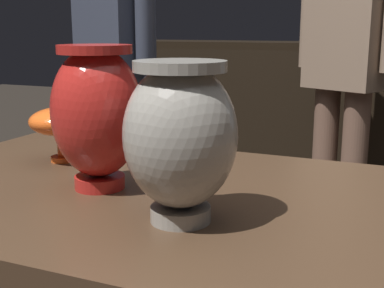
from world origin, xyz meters
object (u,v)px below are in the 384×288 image
(vase_centerpiece, at_px, (180,136))
(vase_tall_behind, at_px, (61,123))
(shelf_vase_center, at_px, (358,24))
(vase_left_accent, at_px, (97,112))
(visitor_near_left, at_px, (114,46))
(visitor_center_back, at_px, (346,51))

(vase_centerpiece, bearing_deg, vase_tall_behind, 149.59)
(vase_tall_behind, bearing_deg, shelf_vase_center, 80.47)
(vase_tall_behind, distance_m, vase_left_accent, 0.22)
(vase_left_accent, bearing_deg, visitor_near_left, 120.34)
(vase_centerpiece, xyz_separation_m, visitor_near_left, (-0.84, 1.20, 0.07))
(shelf_vase_center, distance_m, visitor_center_back, 0.64)
(vase_tall_behind, relative_size, vase_left_accent, 0.53)
(visitor_center_back, bearing_deg, vase_tall_behind, 101.58)
(visitor_near_left, height_order, visitor_center_back, visitor_near_left)
(vase_centerpiece, distance_m, vase_tall_behind, 0.42)
(visitor_center_back, bearing_deg, vase_centerpiece, 115.69)
(vase_tall_behind, relative_size, shelf_vase_center, 0.72)
(vase_centerpiece, bearing_deg, shelf_vase_center, 90.38)
(vase_centerpiece, relative_size, shelf_vase_center, 1.26)
(vase_left_accent, bearing_deg, visitor_center_back, 82.76)
(vase_centerpiece, xyz_separation_m, vase_tall_behind, (-0.36, 0.21, -0.04))
(vase_left_accent, bearing_deg, vase_centerpiece, -24.53)
(visitor_center_back, bearing_deg, shelf_vase_center, -62.03)
(shelf_vase_center, height_order, visitor_center_back, visitor_center_back)
(visitor_near_left, bearing_deg, visitor_center_back, -128.28)
(vase_left_accent, relative_size, visitor_center_back, 0.15)
(vase_left_accent, height_order, shelf_vase_center, shelf_vase_center)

